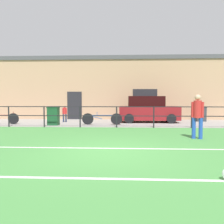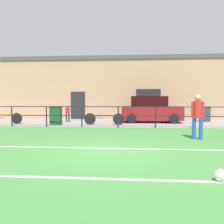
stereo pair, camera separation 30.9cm
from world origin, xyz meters
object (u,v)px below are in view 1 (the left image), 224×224
player_striker (197,114)px  parked_car_red (148,110)px  bicycle_parked_1 (102,119)px  trash_bin_1 (53,116)px  trash_bin_0 (201,114)px  bicycle_parked_0 (0,118)px  spectator_child (65,113)px

player_striker → parked_car_red: size_ratio=0.44×
bicycle_parked_1 → trash_bin_1: bearing=-173.1°
bicycle_parked_1 → parked_car_red: bearing=31.3°
trash_bin_0 → trash_bin_1: size_ratio=0.93×
bicycle_parked_0 → bicycle_parked_1: (6.23, 0.00, 0.01)m
bicycle_parked_0 → bicycle_parked_1: size_ratio=0.97×
bicycle_parked_0 → trash_bin_1: size_ratio=2.11×
parked_car_red → trash_bin_0: (3.68, 0.79, -0.29)m
spectator_child → parked_car_red: size_ratio=0.29×
player_striker → bicycle_parked_1: (-4.17, 4.72, -0.60)m
spectator_child → parked_car_red: 5.53m
spectator_child → player_striker: bearing=119.9°
spectator_child → trash_bin_0: size_ratio=1.09×
spectator_child → bicycle_parked_1: size_ratio=0.47×
bicycle_parked_1 → bicycle_parked_0: bearing=-180.0°
spectator_child → trash_bin_0: bearing=168.8°
parked_car_red → bicycle_parked_0: (-9.12, -1.76, -0.45)m
bicycle_parked_1 → trash_bin_0: bearing=21.2°
parked_car_red → trash_bin_1: bearing=-159.8°
spectator_child → trash_bin_1: (-0.19, -1.88, -0.08)m
trash_bin_0 → trash_bin_1: bearing=-162.9°
player_striker → trash_bin_1: (-6.99, 4.38, -0.40)m
trash_bin_1 → player_striker: bearing=-32.1°
parked_car_red → trash_bin_1: parked_car_red is taller
player_striker → bicycle_parked_0: 11.43m
spectator_child → bicycle_parked_1: 3.06m
spectator_child → bicycle_parked_0: spectator_child is taller
bicycle_parked_0 → trash_bin_1: 3.42m
bicycle_parked_0 → spectator_child: bearing=23.1°
spectator_child → trash_bin_0: (9.20, 1.01, -0.12)m
parked_car_red → trash_bin_1: (-5.72, -2.10, -0.25)m
player_striker → bicycle_parked_0: size_ratio=0.74×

